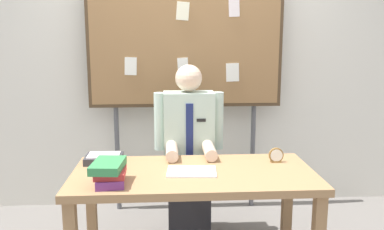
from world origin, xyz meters
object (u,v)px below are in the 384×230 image
Objects in this scene: bulletin_board at (186,42)px; desk_clock at (276,156)px; open_notebook at (192,172)px; person at (189,157)px; paper_tray at (104,158)px; book_stack at (109,172)px; desk at (194,184)px.

desk_clock is at bearing -56.33° from bulletin_board.
desk_clock reaches higher than open_notebook.
person is 4.33× the size of open_notebook.
open_notebook is at bearing -23.43° from paper_tray.
paper_tray is at bearing 102.65° from book_stack.
open_notebook is 3.06× the size of desk_clock.
bulletin_board reaches higher than book_stack.
open_notebook is (-0.01, -0.02, 0.09)m from desk.
desk is at bearing -90.01° from bulletin_board.
desk_clock is 1.23m from paper_tray.
person reaches higher than desk_clock.
desk is at bearing 54.13° from open_notebook.
bulletin_board is at bearing 67.46° from book_stack.
book_stack is 1.11× the size of paper_tray.
book_stack reaches higher than open_notebook.
desk is 0.74× the size of bulletin_board.
book_stack is at bearing -162.00° from desk_clock.
desk is 0.10m from open_notebook.
desk is 5.57× the size of book_stack.
book_stack is at bearing -77.35° from paper_tray.
open_notebook is (-0.01, -0.60, 0.08)m from person.
paper_tray is (-0.63, -0.33, 0.10)m from person.
book_stack is at bearing -160.78° from open_notebook.
desk_clock is at bearing 18.00° from book_stack.
desk is 0.64m from desk_clock.
desk is 1.42m from bulletin_board.
paper_tray is at bearing 156.57° from open_notebook.
open_notebook is at bearing 19.22° from book_stack.
desk is 5.00× the size of open_notebook.
book_stack is 1.19m from desk_clock.
bulletin_board reaches higher than desk_clock.
paper_tray is at bearing 158.62° from desk.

